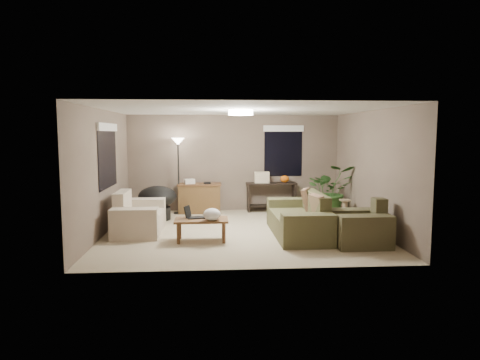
{
  "coord_description": "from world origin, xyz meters",
  "views": [
    {
      "loc": [
        -0.62,
        -8.68,
        2.03
      ],
      "look_at": [
        0.0,
        0.2,
        1.05
      ],
      "focal_mm": 32.0,
      "sensor_mm": 36.0,
      "label": 1
    }
  ],
  "objects": [
    {
      "name": "laptop",
      "position": [
        -0.96,
        -0.64,
        0.48
      ],
      "size": [
        0.41,
        0.27,
        0.24
      ],
      "color": "black",
      "rests_on": "coffee_table"
    },
    {
      "name": "window_back",
      "position": [
        1.3,
        2.48,
        1.79
      ],
      "size": [
        1.06,
        0.05,
        1.33
      ],
      "color": "black",
      "rests_on": "room_shell"
    },
    {
      "name": "desk",
      "position": [
        -0.9,
        2.16,
        0.38
      ],
      "size": [
        1.1,
        0.5,
        0.75
      ],
      "color": "brown",
      "rests_on": "ground"
    },
    {
      "name": "loveseat",
      "position": [
        -2.11,
        0.08,
        0.3
      ],
      "size": [
        0.9,
        1.6,
        0.85
      ],
      "color": "beige",
      "rests_on": "ground"
    },
    {
      "name": "pumpkin",
      "position": [
        1.31,
        2.24,
        0.84
      ],
      "size": [
        0.27,
        0.27,
        0.19
      ],
      "primitive_type": "ellipsoid",
      "rotation": [
        0.0,
        0.0,
        0.21
      ],
      "color": "orange",
      "rests_on": "console_table"
    },
    {
      "name": "throw_pillows",
      "position": [
        1.41,
        -0.4,
        0.65
      ],
      "size": [
        0.39,
        1.4,
        0.47
      ],
      "color": "#8C7251",
      "rests_on": "main_sofa"
    },
    {
      "name": "ceiling_fixture",
      "position": [
        0.0,
        0.0,
        2.44
      ],
      "size": [
        0.5,
        0.5,
        0.1
      ],
      "primitive_type": "cylinder",
      "color": "white",
      "rests_on": "room_shell"
    },
    {
      "name": "console_table",
      "position": [
        0.96,
        2.24,
        0.44
      ],
      "size": [
        1.3,
        0.4,
        0.75
      ],
      "color": "black",
      "rests_on": "ground"
    },
    {
      "name": "room_shell",
      "position": [
        0.0,
        0.0,
        1.25
      ],
      "size": [
        5.5,
        5.5,
        5.5
      ],
      "color": "tan",
      "rests_on": "ground"
    },
    {
      "name": "cat_scratching_post",
      "position": [
        2.49,
        0.89,
        0.21
      ],
      "size": [
        0.32,
        0.32,
        0.5
      ],
      "color": "tan",
      "rests_on": "ground"
    },
    {
      "name": "plastic_bag",
      "position": [
        -0.6,
        -0.89,
        0.53
      ],
      "size": [
        0.33,
        0.3,
        0.23
      ],
      "primitive_type": "ellipsoid",
      "rotation": [
        0.0,
        0.0,
        0.01
      ],
      "color": "white",
      "rests_on": "coffee_table"
    },
    {
      "name": "houseplant",
      "position": [
        2.28,
        1.45,
        0.5
      ],
      "size": [
        1.15,
        1.28,
        1.0
      ],
      "primitive_type": "imported",
      "color": "#2D5923",
      "rests_on": "ground"
    },
    {
      "name": "cardboard_box",
      "position": [
        0.71,
        2.24,
        0.89
      ],
      "size": [
        0.39,
        0.3,
        0.28
      ],
      "primitive_type": "cube",
      "rotation": [
        0.0,
        0.0,
        -0.05
      ],
      "color": "beige",
      "rests_on": "console_table"
    },
    {
      "name": "armchair",
      "position": [
        2.1,
        -1.2,
        0.3
      ],
      "size": [
        0.95,
        1.0,
        0.85
      ],
      "color": "brown",
      "rests_on": "ground"
    },
    {
      "name": "desk_papers",
      "position": [
        -1.06,
        2.15,
        0.8
      ],
      "size": [
        0.69,
        0.29,
        0.12
      ],
      "color": "silver",
      "rests_on": "desk"
    },
    {
      "name": "window_left",
      "position": [
        -2.73,
        0.3,
        1.78
      ],
      "size": [
        0.05,
        1.56,
        1.33
      ],
      "color": "black",
      "rests_on": "room_shell"
    },
    {
      "name": "main_sofa",
      "position": [
        1.16,
        -0.4,
        0.29
      ],
      "size": [
        0.95,
        2.2,
        0.85
      ],
      "color": "#48472B",
      "rests_on": "ground"
    },
    {
      "name": "papasan_chair",
      "position": [
        -1.86,
        1.34,
        0.47
      ],
      "size": [
        0.98,
        0.98,
        0.8
      ],
      "color": "black",
      "rests_on": "ground"
    },
    {
      "name": "floor_lamp",
      "position": [
        -1.42,
        2.08,
        1.6
      ],
      "size": [
        0.32,
        0.32,
        1.91
      ],
      "color": "black",
      "rests_on": "ground"
    },
    {
      "name": "coffee_table",
      "position": [
        -0.8,
        -0.74,
        0.36
      ],
      "size": [
        1.0,
        0.55,
        0.42
      ],
      "color": "brown",
      "rests_on": "ground"
    }
  ]
}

